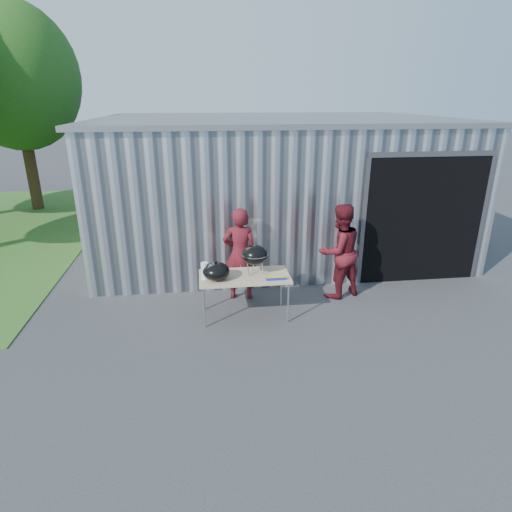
{
  "coord_description": "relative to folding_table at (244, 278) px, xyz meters",
  "views": [
    {
      "loc": [
        -1.01,
        -5.93,
        3.53
      ],
      "look_at": [
        -0.15,
        0.7,
        1.05
      ],
      "focal_mm": 30.0,
      "sensor_mm": 36.0,
      "label": 1
    }
  ],
  "objects": [
    {
      "name": "folding_table",
      "position": [
        0.0,
        0.0,
        0.0
      ],
      "size": [
        1.5,
        0.75,
        0.75
      ],
      "color": "tan",
      "rests_on": "ground"
    },
    {
      "name": "person_cook",
      "position": [
        -0.0,
        0.73,
        0.15
      ],
      "size": [
        0.67,
        0.48,
        1.72
      ],
      "primitive_type": "imported",
      "rotation": [
        0.0,
        0.0,
        3.02
      ],
      "color": "#58131B",
      "rests_on": "ground"
    },
    {
      "name": "tree_far",
      "position": [
        -6.14,
        8.4,
        3.4
      ],
      "size": [
        3.81,
        3.81,
        6.31
      ],
      "color": "#442D19",
      "rests_on": "ground"
    },
    {
      "name": "building",
      "position": [
        1.28,
        3.99,
        0.83
      ],
      "size": [
        8.2,
        6.2,
        3.1
      ],
      "color": "silver",
      "rests_on": "ground"
    },
    {
      "name": "grill_lid",
      "position": [
        -0.47,
        -0.1,
        0.18
      ],
      "size": [
        0.44,
        0.44,
        0.32
      ],
      "color": "black",
      "rests_on": "folding_table"
    },
    {
      "name": "ground",
      "position": [
        0.36,
        -0.6,
        -0.71
      ],
      "size": [
        80.0,
        80.0,
        0.0
      ],
      "primitive_type": "plane",
      "color": "#333336"
    },
    {
      "name": "kettle_grill",
      "position": [
        0.18,
        0.06,
        0.46
      ],
      "size": [
        0.44,
        0.44,
        0.94
      ],
      "color": "black",
      "rests_on": "folding_table"
    },
    {
      "name": "paper_towels",
      "position": [
        -0.65,
        -0.05,
        0.18
      ],
      "size": [
        0.12,
        0.12,
        0.28
      ],
      "primitive_type": "cylinder",
      "color": "white",
      "rests_on": "folding_table"
    },
    {
      "name": "foil_box",
      "position": [
        0.49,
        -0.25,
        0.07
      ],
      "size": [
        0.32,
        0.06,
        0.06
      ],
      "color": "#1921A7",
      "rests_on": "folding_table"
    },
    {
      "name": "person_bystander",
      "position": [
        1.81,
        0.59,
        0.18
      ],
      "size": [
        1.04,
        0.93,
        1.77
      ],
      "primitive_type": "imported",
      "rotation": [
        0.0,
        0.0,
        3.49
      ],
      "color": "#58131B",
      "rests_on": "ground"
    },
    {
      "name": "white_tub",
      "position": [
        -0.55,
        0.18,
        0.09
      ],
      "size": [
        0.2,
        0.15,
        0.1
      ],
      "primitive_type": "cube",
      "color": "white",
      "rests_on": "folding_table"
    }
  ]
}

